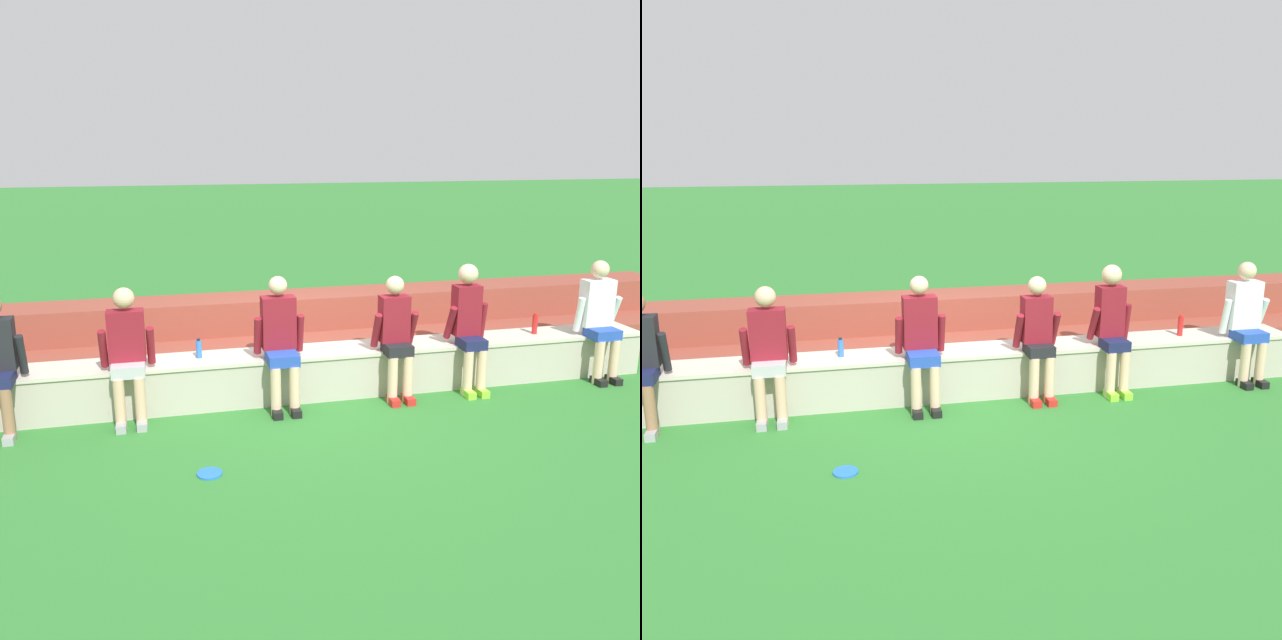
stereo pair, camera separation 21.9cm
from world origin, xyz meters
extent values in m
plane|color=#2D752D|center=(0.00, 0.00, 0.00)|extent=(80.00, 80.00, 0.00)
cube|color=#B7AF9E|center=(0.00, 0.26, 0.26)|extent=(8.22, 0.52, 0.53)
cube|color=beige|center=(0.00, 0.26, 0.51)|extent=(8.26, 0.56, 0.04)
cube|color=brown|center=(0.00, 1.00, 0.22)|extent=(11.01, 0.69, 0.43)
cube|color=brown|center=(0.00, 1.69, 0.43)|extent=(11.01, 0.69, 0.86)
cylinder|color=#996B4C|center=(-3.11, -0.22, 0.26)|extent=(0.11, 0.11, 0.53)
cube|color=#99999E|center=(-3.11, -0.26, 0.04)|extent=(0.10, 0.22, 0.08)
cylinder|color=black|center=(-2.97, 0.04, 0.78)|extent=(0.08, 0.19, 0.43)
cylinder|color=#DBAD89|center=(-2.07, -0.20, 0.26)|extent=(0.11, 0.11, 0.53)
cylinder|color=#DBAD89|center=(-1.87, -0.20, 0.26)|extent=(0.11, 0.11, 0.53)
cube|color=#99999E|center=(-2.07, -0.24, 0.04)|extent=(0.10, 0.22, 0.08)
cube|color=#99999E|center=(-1.87, -0.24, 0.04)|extent=(0.10, 0.22, 0.08)
cube|color=#B2B2B7|center=(-1.97, -0.07, 0.58)|extent=(0.33, 0.31, 0.12)
cube|color=maroon|center=(-1.97, 0.05, 0.90)|extent=(0.37, 0.20, 0.52)
sphere|color=#DBAD89|center=(-1.97, 0.05, 1.29)|extent=(0.21, 0.21, 0.21)
cylinder|color=maroon|center=(-2.20, 0.03, 0.78)|extent=(0.08, 0.20, 0.42)
cylinder|color=maroon|center=(-1.74, 0.03, 0.78)|extent=(0.08, 0.20, 0.42)
cylinder|color=beige|center=(-0.50, -0.23, 0.26)|extent=(0.11, 0.11, 0.53)
cylinder|color=beige|center=(-0.30, -0.23, 0.26)|extent=(0.11, 0.11, 0.53)
cube|color=black|center=(-0.50, -0.27, 0.04)|extent=(0.10, 0.22, 0.08)
cube|color=black|center=(-0.30, -0.27, 0.04)|extent=(0.10, 0.22, 0.08)
cube|color=#2347B2|center=(-0.40, -0.09, 0.58)|extent=(0.33, 0.34, 0.12)
cube|color=maroon|center=(-0.40, 0.10, 0.92)|extent=(0.36, 0.20, 0.57)
sphere|color=beige|center=(-0.40, 0.10, 1.33)|extent=(0.20, 0.20, 0.20)
cylinder|color=maroon|center=(-0.63, 0.08, 0.79)|extent=(0.08, 0.18, 0.43)
cylinder|color=maroon|center=(-0.17, 0.08, 0.79)|extent=(0.08, 0.17, 0.43)
cylinder|color=beige|center=(0.81, -0.20, 0.26)|extent=(0.11, 0.11, 0.53)
cylinder|color=beige|center=(0.99, -0.20, 0.26)|extent=(0.11, 0.11, 0.53)
cube|color=red|center=(0.81, -0.24, 0.04)|extent=(0.10, 0.22, 0.08)
cube|color=red|center=(0.99, -0.24, 0.04)|extent=(0.10, 0.22, 0.08)
cube|color=black|center=(0.90, -0.07, 0.58)|extent=(0.29, 0.31, 0.12)
cube|color=maroon|center=(0.90, 0.05, 0.90)|extent=(0.32, 0.20, 0.52)
sphere|color=beige|center=(0.90, 0.05, 1.28)|extent=(0.20, 0.20, 0.20)
cylinder|color=maroon|center=(0.69, 0.03, 0.78)|extent=(0.08, 0.23, 0.42)
cylinder|color=maroon|center=(1.11, 0.03, 0.78)|extent=(0.08, 0.24, 0.42)
cylinder|color=beige|center=(1.71, -0.19, 0.26)|extent=(0.11, 0.11, 0.53)
cylinder|color=beige|center=(1.88, -0.19, 0.26)|extent=(0.11, 0.11, 0.53)
cube|color=#8CD833|center=(1.71, -0.23, 0.04)|extent=(0.10, 0.22, 0.08)
cube|color=#8CD833|center=(1.88, -0.23, 0.04)|extent=(0.10, 0.22, 0.08)
cube|color=#191E47|center=(1.79, -0.07, 0.58)|extent=(0.27, 0.30, 0.12)
cube|color=maroon|center=(1.79, 0.11, 0.93)|extent=(0.30, 0.20, 0.58)
sphere|color=beige|center=(1.79, 0.11, 1.35)|extent=(0.23, 0.23, 0.23)
cylinder|color=maroon|center=(1.59, 0.09, 0.80)|extent=(0.08, 0.24, 0.42)
cylinder|color=maroon|center=(2.00, 0.09, 0.80)|extent=(0.08, 0.14, 0.43)
cylinder|color=beige|center=(3.39, -0.19, 0.26)|extent=(0.11, 0.11, 0.53)
cylinder|color=beige|center=(3.60, -0.19, 0.26)|extent=(0.11, 0.11, 0.53)
cube|color=black|center=(3.39, -0.23, 0.04)|extent=(0.10, 0.22, 0.08)
cube|color=black|center=(3.60, -0.23, 0.04)|extent=(0.10, 0.22, 0.08)
cube|color=#2347B2|center=(3.50, -0.07, 0.58)|extent=(0.34, 0.30, 0.12)
cube|color=white|center=(3.50, 0.09, 0.92)|extent=(0.37, 0.20, 0.57)
sphere|color=beige|center=(3.50, 0.09, 1.33)|extent=(0.21, 0.21, 0.21)
cylinder|color=white|center=(3.26, 0.07, 0.79)|extent=(0.08, 0.15, 0.43)
cylinder|color=white|center=(3.73, 0.07, 0.79)|extent=(0.08, 0.22, 0.42)
cylinder|color=red|center=(2.80, 0.27, 0.65)|extent=(0.06, 0.06, 0.23)
cylinder|color=red|center=(2.80, 0.27, 0.78)|extent=(0.04, 0.04, 0.02)
cylinder|color=blue|center=(-1.24, 0.29, 0.63)|extent=(0.06, 0.06, 0.19)
cylinder|color=black|center=(-1.24, 0.29, 0.74)|extent=(0.04, 0.04, 0.02)
cylinder|color=blue|center=(-1.30, -1.39, 0.01)|extent=(0.22, 0.22, 0.02)
camera|label=1|loc=(-1.65, -6.82, 2.80)|focal=38.09mm
camera|label=2|loc=(-1.44, -6.87, 2.80)|focal=38.09mm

